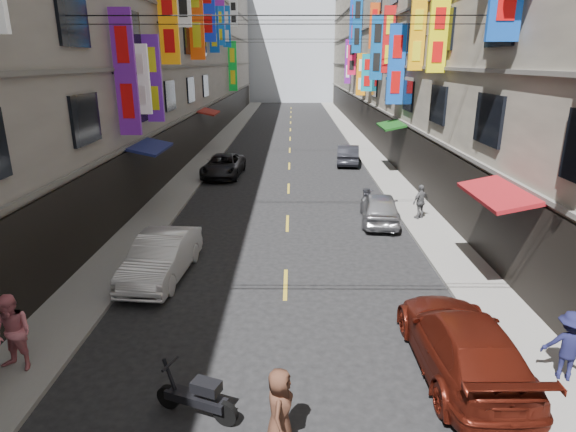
{
  "coord_description": "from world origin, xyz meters",
  "views": [
    {
      "loc": [
        0.2,
        4.23,
        6.7
      ],
      "look_at": [
        0.13,
        12.09,
        4.17
      ],
      "focal_mm": 30.0,
      "sensor_mm": 36.0,
      "label": 1
    }
  ],
  "objects_px": {
    "car_left_far": "(223,166)",
    "car_right_near": "(462,343)",
    "scooter_crossing": "(197,397)",
    "scooter_far_right": "(367,200)",
    "car_right_far": "(348,155)",
    "pedestrian_rfar": "(421,202)",
    "car_right_mid": "(380,208)",
    "pedestrian_lfar": "(13,333)",
    "pedestrian_crossing": "(280,409)",
    "pedestrian_rnear": "(569,346)",
    "car_left_mid": "(161,257)"
  },
  "relations": [
    {
      "from": "car_left_far",
      "to": "car_right_near",
      "type": "xyz_separation_m",
      "value": [
        8.0,
        -19.39,
        0.07
      ]
    },
    {
      "from": "scooter_crossing",
      "to": "car_right_near",
      "type": "relative_size",
      "value": 0.35
    },
    {
      "from": "scooter_far_right",
      "to": "car_left_far",
      "type": "relative_size",
      "value": 0.38
    },
    {
      "from": "car_right_near",
      "to": "car_right_far",
      "type": "relative_size",
      "value": 1.24
    },
    {
      "from": "car_left_far",
      "to": "pedestrian_rfar",
      "type": "relative_size",
      "value": 3.1
    },
    {
      "from": "car_right_near",
      "to": "car_right_mid",
      "type": "distance_m",
      "value": 10.6
    },
    {
      "from": "pedestrian_lfar",
      "to": "car_right_far",
      "type": "bearing_deg",
      "value": 80.78
    },
    {
      "from": "scooter_far_right",
      "to": "pedestrian_lfar",
      "type": "bearing_deg",
      "value": 58.11
    },
    {
      "from": "car_left_far",
      "to": "car_right_near",
      "type": "distance_m",
      "value": 20.98
    },
    {
      "from": "pedestrian_crossing",
      "to": "pedestrian_rfar",
      "type": "bearing_deg",
      "value": -17.22
    },
    {
      "from": "pedestrian_lfar",
      "to": "pedestrian_crossing",
      "type": "height_order",
      "value": "pedestrian_lfar"
    },
    {
      "from": "car_left_far",
      "to": "scooter_crossing",
      "type": "bearing_deg",
      "value": -80.43
    },
    {
      "from": "pedestrian_crossing",
      "to": "pedestrian_rnear",
      "type": "bearing_deg",
      "value": -66.27
    },
    {
      "from": "car_right_near",
      "to": "pedestrian_rnear",
      "type": "distance_m",
      "value": 2.17
    },
    {
      "from": "car_left_mid",
      "to": "car_right_far",
      "type": "height_order",
      "value": "car_left_mid"
    },
    {
      "from": "pedestrian_rnear",
      "to": "pedestrian_rfar",
      "type": "bearing_deg",
      "value": -65.73
    },
    {
      "from": "car_right_near",
      "to": "car_left_far",
      "type": "bearing_deg",
      "value": -68.64
    },
    {
      "from": "car_left_far",
      "to": "pedestrian_rnear",
      "type": "distance_m",
      "value": 22.2
    },
    {
      "from": "pedestrian_rfar",
      "to": "car_right_far",
      "type": "bearing_deg",
      "value": -115.13
    },
    {
      "from": "scooter_crossing",
      "to": "pedestrian_rfar",
      "type": "distance_m",
      "value": 14.4
    },
    {
      "from": "scooter_far_right",
      "to": "pedestrian_lfar",
      "type": "height_order",
      "value": "pedestrian_lfar"
    },
    {
      "from": "car_right_mid",
      "to": "pedestrian_rnear",
      "type": "bearing_deg",
      "value": 106.97
    },
    {
      "from": "scooter_far_right",
      "to": "car_left_mid",
      "type": "bearing_deg",
      "value": 50.05
    },
    {
      "from": "scooter_far_right",
      "to": "car_left_mid",
      "type": "height_order",
      "value": "car_left_mid"
    },
    {
      "from": "pedestrian_lfar",
      "to": "car_right_near",
      "type": "bearing_deg",
      "value": 14.83
    },
    {
      "from": "scooter_far_right",
      "to": "car_left_mid",
      "type": "xyz_separation_m",
      "value": [
        -7.75,
        -7.73,
        0.28
      ]
    },
    {
      "from": "scooter_crossing",
      "to": "car_left_mid",
      "type": "bearing_deg",
      "value": 41.45
    },
    {
      "from": "scooter_far_right",
      "to": "pedestrian_rfar",
      "type": "relative_size",
      "value": 1.19
    },
    {
      "from": "car_left_mid",
      "to": "pedestrian_rfar",
      "type": "relative_size",
      "value": 2.87
    },
    {
      "from": "scooter_far_right",
      "to": "pedestrian_rfar",
      "type": "xyz_separation_m",
      "value": [
        2.05,
        -1.84,
        0.44
      ]
    },
    {
      "from": "car_right_mid",
      "to": "scooter_far_right",
      "type": "bearing_deg",
      "value": -77.09
    },
    {
      "from": "scooter_crossing",
      "to": "car_right_mid",
      "type": "relative_size",
      "value": 0.44
    },
    {
      "from": "scooter_crossing",
      "to": "scooter_far_right",
      "type": "bearing_deg",
      "value": 0.44
    },
    {
      "from": "car_left_far",
      "to": "scooter_far_right",
      "type": "bearing_deg",
      "value": -37.88
    },
    {
      "from": "pedestrian_crossing",
      "to": "scooter_far_right",
      "type": "bearing_deg",
      "value": -7.38
    },
    {
      "from": "car_right_far",
      "to": "pedestrian_rfar",
      "type": "height_order",
      "value": "pedestrian_rfar"
    },
    {
      "from": "scooter_crossing",
      "to": "car_right_far",
      "type": "xyz_separation_m",
      "value": [
        5.64,
        24.6,
        0.22
      ]
    },
    {
      "from": "car_right_mid",
      "to": "car_right_far",
      "type": "height_order",
      "value": "car_right_mid"
    },
    {
      "from": "car_right_near",
      "to": "pedestrian_rfar",
      "type": "relative_size",
      "value": 3.27
    },
    {
      "from": "scooter_far_right",
      "to": "car_right_far",
      "type": "distance_m",
      "value": 10.45
    },
    {
      "from": "car_right_near",
      "to": "pedestrian_crossing",
      "type": "relative_size",
      "value": 3.15
    },
    {
      "from": "car_left_far",
      "to": "car_right_mid",
      "type": "xyz_separation_m",
      "value": [
        8.0,
        -8.79,
        0.02
      ]
    },
    {
      "from": "scooter_far_right",
      "to": "car_left_mid",
      "type": "distance_m",
      "value": 10.95
    },
    {
      "from": "scooter_crossing",
      "to": "car_right_near",
      "type": "xyz_separation_m",
      "value": [
        5.64,
        1.5,
        0.28
      ]
    },
    {
      "from": "scooter_far_right",
      "to": "car_right_near",
      "type": "height_order",
      "value": "car_right_near"
    },
    {
      "from": "car_left_far",
      "to": "car_right_near",
      "type": "relative_size",
      "value": 0.95
    },
    {
      "from": "car_left_mid",
      "to": "car_right_near",
      "type": "distance_m",
      "value": 9.39
    },
    {
      "from": "scooter_crossing",
      "to": "car_right_near",
      "type": "height_order",
      "value": "car_right_near"
    },
    {
      "from": "scooter_crossing",
      "to": "scooter_far_right",
      "type": "relative_size",
      "value": 0.95
    },
    {
      "from": "car_left_mid",
      "to": "car_right_mid",
      "type": "distance_m",
      "value": 9.81
    }
  ]
}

